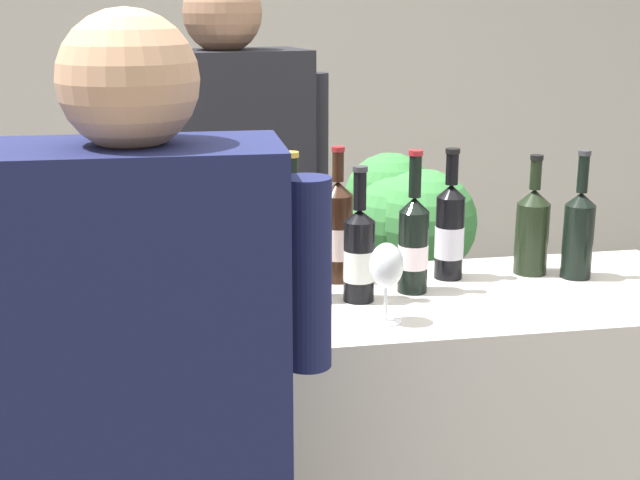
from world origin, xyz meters
TOP-DOWN VIEW (x-y plane):
  - wall_back at (0.00, 2.60)m, footprint 8.00×0.10m
  - wine_bottle_0 at (-0.31, -0.07)m, footprint 0.07×0.07m
  - wine_bottle_1 at (-0.11, 0.04)m, footprint 0.08×0.08m
  - wine_bottle_2 at (0.04, 0.00)m, footprint 0.07×0.07m
  - wine_bottle_4 at (0.02, 0.16)m, footprint 0.08×0.08m
  - wine_bottle_5 at (0.62, 0.07)m, footprint 0.08×0.08m
  - wine_bottle_6 at (0.30, 0.13)m, footprint 0.07×0.07m
  - wine_bottle_7 at (0.18, 0.04)m, footprint 0.07×0.07m
  - wine_bottle_8 at (0.52, 0.13)m, footprint 0.08×0.08m
  - wine_bottle_9 at (-0.63, -0.06)m, footprint 0.08×0.08m
  - wine_glass at (0.06, -0.15)m, footprint 0.07×0.07m
  - ice_bucket at (-0.71, 0.17)m, footprint 0.21×0.21m
  - person_server at (-0.21, 0.59)m, footprint 0.61×0.32m
  - potted_shrub at (0.47, 1.15)m, footprint 0.47×0.55m

SIDE VIEW (x-z plane):
  - potted_shrub at x=0.47m, z-range 0.22..1.31m
  - person_server at x=-0.21m, z-range -0.02..1.70m
  - wine_bottle_0 at x=-0.31m, z-range 0.92..1.23m
  - wine_bottle_2 at x=0.04m, z-range 0.92..1.24m
  - ice_bucket at x=-0.71m, z-range 0.97..1.20m
  - wine_bottle_8 at x=0.52m, z-range 0.93..1.24m
  - wine_bottle_5 at x=0.62m, z-range 0.92..1.25m
  - wine_glass at x=0.06m, z-range 1.00..1.18m
  - wine_bottle_7 at x=0.18m, z-range 0.92..1.26m
  - wine_bottle_6 at x=0.30m, z-range 0.92..1.25m
  - wine_bottle_4 at x=0.02m, z-range 0.92..1.26m
  - wine_bottle_1 at x=-0.11m, z-range 0.92..1.27m
  - wine_bottle_9 at x=-0.63m, z-range 0.93..1.28m
  - wall_back at x=0.00m, z-range 0.00..2.80m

